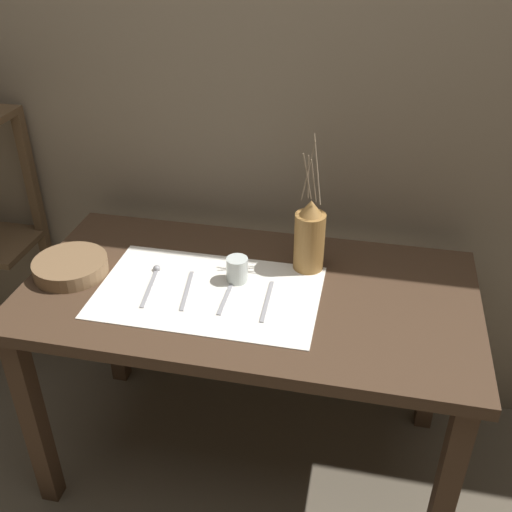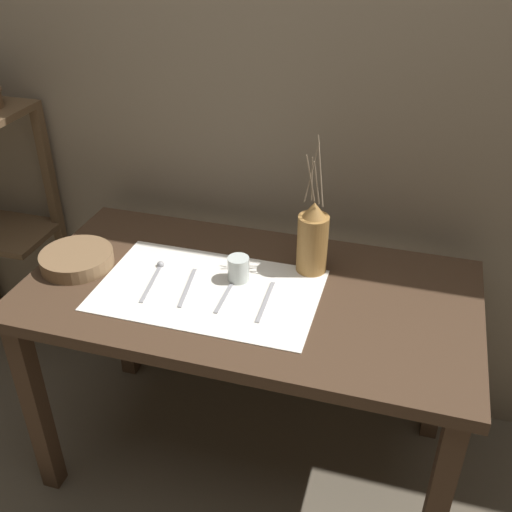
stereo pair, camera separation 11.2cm
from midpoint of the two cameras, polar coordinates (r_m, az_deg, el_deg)
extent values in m
plane|color=brown|center=(2.33, 0.85, -18.44)|extent=(12.00, 12.00, 0.00)
cube|color=#7A6B56|center=(2.03, 4.81, 14.81)|extent=(7.00, 0.06, 2.40)
cube|color=#422D1E|center=(1.83, 1.02, -3.65)|extent=(1.37, 0.72, 0.04)
cube|color=#422D1E|center=(2.09, -18.72, -13.64)|extent=(0.06, 0.06, 0.71)
cube|color=#422D1E|center=(1.85, 18.66, -21.59)|extent=(0.06, 0.06, 0.71)
cube|color=#422D1E|center=(2.47, -11.34, -4.41)|extent=(0.06, 0.06, 0.71)
cube|color=#422D1E|center=(2.27, 18.75, -9.55)|extent=(0.06, 0.06, 0.71)
cube|color=brown|center=(2.58, -16.94, 1.86)|extent=(0.04, 0.04, 1.13)
cube|color=white|center=(1.81, -2.79, -3.27)|extent=(0.67, 0.41, 0.00)
cylinder|color=olive|center=(1.86, 7.10, 1.10)|extent=(0.10, 0.10, 0.19)
cone|color=olive|center=(1.81, 7.35, 4.37)|extent=(0.07, 0.07, 0.05)
cylinder|color=#847056|center=(1.75, 7.64, 6.87)|extent=(0.02, 0.02, 0.14)
cylinder|color=#847056|center=(1.76, 7.15, 7.82)|extent=(0.04, 0.02, 0.18)
cylinder|color=#847056|center=(1.78, 7.16, 7.26)|extent=(0.01, 0.01, 0.13)
cylinder|color=#847056|center=(1.74, 8.01, 7.94)|extent=(0.04, 0.05, 0.20)
cylinder|color=#847056|center=(1.76, 7.05, 7.31)|extent=(0.03, 0.02, 0.15)
cylinder|color=brown|center=(1.98, -15.16, -0.32)|extent=(0.23, 0.23, 0.05)
cylinder|color=silver|center=(1.83, 0.07, -1.26)|extent=(0.07, 0.07, 0.08)
cube|color=#939399|center=(1.85, -8.26, -2.61)|extent=(0.04, 0.20, 0.00)
sphere|color=#939399|center=(1.93, -7.44, -0.86)|extent=(0.02, 0.02, 0.02)
cube|color=#939399|center=(1.82, -4.81, -3.04)|extent=(0.04, 0.20, 0.00)
cube|color=#939399|center=(1.79, -1.04, -3.60)|extent=(0.01, 0.20, 0.00)
sphere|color=#939399|center=(1.87, -0.15, -1.79)|extent=(0.02, 0.02, 0.02)
cube|color=#939399|center=(1.76, 2.73, -4.40)|extent=(0.02, 0.20, 0.00)
camera|label=1|loc=(0.06, -88.17, 1.14)|focal=42.00mm
camera|label=2|loc=(0.06, 91.83, -1.14)|focal=42.00mm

